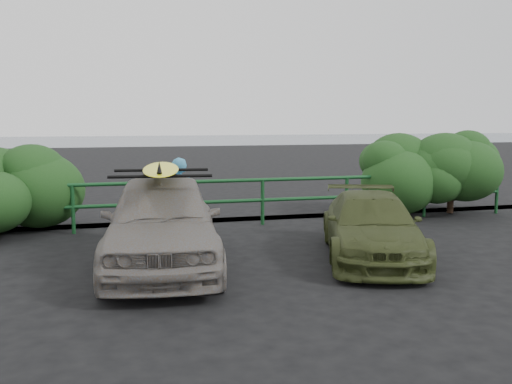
% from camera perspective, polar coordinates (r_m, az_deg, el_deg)
% --- Properties ---
extents(ground, '(80.00, 80.00, 0.00)m').
position_cam_1_polar(ground, '(7.74, 3.18, -10.33)').
color(ground, black).
extents(ocean, '(200.00, 200.00, 0.00)m').
position_cam_1_polar(ocean, '(67.10, -12.57, 5.28)').
color(ocean, slate).
rests_on(ocean, ground).
extents(guardrail, '(14.00, 0.08, 1.04)m').
position_cam_1_polar(guardrail, '(12.36, -3.82, -1.12)').
color(guardrail, '#13441E').
rests_on(guardrail, ground).
extents(shrub_right, '(3.20, 2.40, 1.95)m').
position_cam_1_polar(shrub_right, '(14.53, 15.55, 1.71)').
color(shrub_right, '#1C4118').
rests_on(shrub_right, ground).
extents(sedan, '(2.20, 4.50, 1.48)m').
position_cam_1_polar(sedan, '(9.09, -9.37, -2.91)').
color(sedan, slate).
rests_on(sedan, ground).
extents(olive_vehicle, '(2.61, 4.00, 1.08)m').
position_cam_1_polar(olive_vehicle, '(9.80, 11.45, -3.41)').
color(olive_vehicle, '#37411C').
rests_on(olive_vehicle, ground).
extents(man, '(0.61, 0.41, 1.61)m').
position_cam_1_polar(man, '(10.98, -7.71, -0.76)').
color(man, teal).
rests_on(man, ground).
extents(roof_rack, '(1.62, 1.22, 0.05)m').
position_cam_1_polar(roof_rack, '(8.99, -9.48, 1.89)').
color(roof_rack, black).
rests_on(roof_rack, sedan).
extents(surfboard, '(0.82, 2.68, 0.08)m').
position_cam_1_polar(surfboard, '(8.98, -9.49, 2.30)').
color(surfboard, '#FAFF1A').
rests_on(surfboard, roof_rack).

